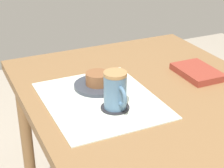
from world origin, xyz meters
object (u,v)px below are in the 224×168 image
Objects in this scene: pastry_plate at (98,85)px; small_book at (197,72)px; dining_table at (158,122)px; pastry at (98,78)px; coffee_mug at (116,91)px.

pastry_plate is 0.89× the size of small_book.
dining_table is 13.34× the size of pastry.
coffee_mug is (0.16, -0.01, 0.06)m from pastry_plate.
pastry_plate is 0.37m from small_book.
small_book reaches higher than pastry_plate.
pastry_plate is at bearing -97.52° from small_book.
small_book is at bearing 81.68° from pastry.
small_book is at bearing 114.63° from dining_table.
pastry_plate is at bearing 176.80° from coffee_mug.
pastry_plate is at bearing 0.00° from pastry.
pastry_plate is 0.17m from coffee_mug.
pastry is 0.45× the size of small_book.
pastry_plate is 1.40× the size of coffee_mug.
dining_table is at bearing 92.46° from coffee_mug.
coffee_mug reaches higher than dining_table.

